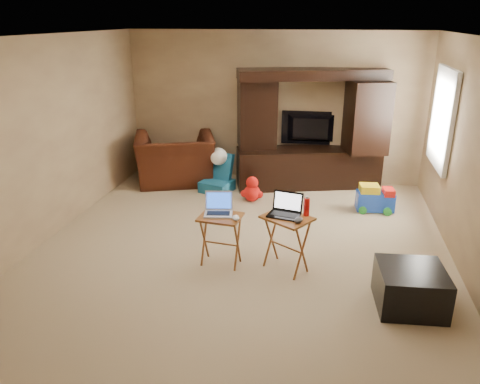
% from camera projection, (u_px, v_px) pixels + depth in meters
% --- Properties ---
extents(floor, '(5.50, 5.50, 0.00)m').
position_uv_depth(floor, '(243.00, 246.00, 5.85)').
color(floor, '#CAB78B').
rests_on(floor, ground).
extents(ceiling, '(5.50, 5.50, 0.00)m').
position_uv_depth(ceiling, '(244.00, 36.00, 4.97)').
color(ceiling, silver).
rests_on(ceiling, ground).
extents(wall_back, '(5.00, 0.00, 5.00)m').
position_uv_depth(wall_back, '(273.00, 107.00, 7.93)').
color(wall_back, tan).
rests_on(wall_back, ground).
extents(wall_front, '(5.00, 0.00, 5.00)m').
position_uv_depth(wall_front, '(161.00, 266.00, 2.88)').
color(wall_front, tan).
rests_on(wall_front, ground).
extents(wall_left, '(0.00, 5.50, 5.50)m').
position_uv_depth(wall_left, '(47.00, 140.00, 5.85)').
color(wall_left, tan).
rests_on(wall_left, ground).
extents(wall_right, '(0.00, 5.50, 5.50)m').
position_uv_depth(wall_right, '(474.00, 162.00, 4.96)').
color(wall_right, tan).
rests_on(wall_right, ground).
extents(window_pane, '(0.00, 1.20, 1.20)m').
position_uv_depth(window_pane, '(444.00, 118.00, 6.34)').
color(window_pane, white).
rests_on(window_pane, ground).
extents(window_frame, '(0.06, 1.14, 1.34)m').
position_uv_depth(window_frame, '(442.00, 118.00, 6.34)').
color(window_frame, white).
rests_on(window_frame, ground).
extents(entertainment_center, '(2.43, 1.23, 1.93)m').
position_uv_depth(entertainment_center, '(310.00, 130.00, 7.62)').
color(entertainment_center, black).
rests_on(entertainment_center, floor).
extents(television, '(0.99, 0.18, 0.56)m').
position_uv_depth(television, '(311.00, 129.00, 7.84)').
color(television, black).
rests_on(television, entertainment_center).
extents(recliner, '(1.59, 1.49, 0.84)m').
position_uv_depth(recliner, '(175.00, 159.00, 7.97)').
color(recliner, '#44190E').
rests_on(recliner, floor).
extents(child_rocker, '(0.60, 0.64, 0.62)m').
position_uv_depth(child_rocker, '(217.00, 173.00, 7.59)').
color(child_rocker, '#175A7F').
rests_on(child_rocker, floor).
extents(plush_toy, '(0.36, 0.30, 0.40)m').
position_uv_depth(plush_toy, '(252.00, 189.00, 7.22)').
color(plush_toy, red).
rests_on(plush_toy, floor).
extents(push_toy, '(0.58, 0.45, 0.41)m').
position_uv_depth(push_toy, '(375.00, 198.00, 6.85)').
color(push_toy, blue).
rests_on(push_toy, floor).
extents(ottoman, '(0.68, 0.68, 0.41)m').
position_uv_depth(ottoman, '(410.00, 288.00, 4.57)').
color(ottoman, black).
rests_on(ottoman, floor).
extents(tray_table_left, '(0.50, 0.42, 0.60)m').
position_uv_depth(tray_table_left, '(221.00, 240.00, 5.33)').
color(tray_table_left, '#9A5525').
rests_on(tray_table_left, floor).
extents(tray_table_right, '(0.63, 0.60, 0.65)m').
position_uv_depth(tray_table_right, '(286.00, 243.00, 5.21)').
color(tray_table_right, '#996125').
rests_on(tray_table_right, floor).
extents(laptop_left, '(0.35, 0.31, 0.24)m').
position_uv_depth(laptop_left, '(218.00, 205.00, 5.22)').
color(laptop_left, '#B1B2B6').
rests_on(laptop_left, tray_table_left).
extents(laptop_right, '(0.39, 0.34, 0.24)m').
position_uv_depth(laptop_right, '(284.00, 206.00, 5.08)').
color(laptop_right, black).
rests_on(laptop_right, tray_table_right).
extents(mouse_left, '(0.09, 0.13, 0.05)m').
position_uv_depth(mouse_left, '(236.00, 218.00, 5.12)').
color(mouse_left, silver).
rests_on(mouse_left, tray_table_left).
extents(mouse_right, '(0.12, 0.15, 0.05)m').
position_uv_depth(mouse_right, '(299.00, 220.00, 4.95)').
color(mouse_right, '#39393E').
rests_on(mouse_right, tray_table_right).
extents(water_bottle, '(0.06, 0.06, 0.20)m').
position_uv_depth(water_bottle, '(307.00, 207.00, 5.10)').
color(water_bottle, red).
rests_on(water_bottle, tray_table_right).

